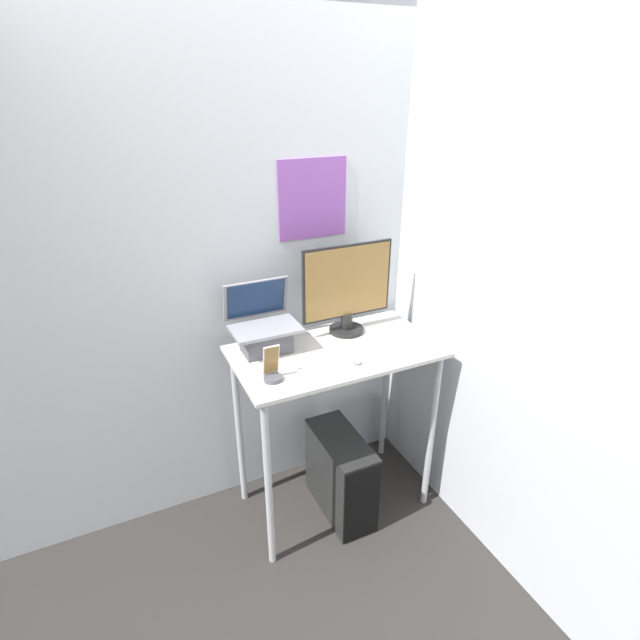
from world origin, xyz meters
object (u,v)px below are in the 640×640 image
at_px(mouse, 356,361).
at_px(computer_tower, 341,474).
at_px(monitor, 347,291).
at_px(cell_phone, 272,370).
at_px(laptop, 265,332).
at_px(keyboard, 323,368).

distance_m(mouse, computer_tower, 0.77).
xyz_separation_m(monitor, cell_phone, (-0.52, -0.28, -0.18)).
distance_m(cell_phone, computer_tower, 0.88).
xyz_separation_m(laptop, keyboard, (0.18, -0.29, -0.09)).
bearing_deg(mouse, cell_phone, 175.22).
height_order(laptop, keyboard, laptop).
bearing_deg(monitor, cell_phone, -151.40).
bearing_deg(monitor, computer_tower, -120.63).
relative_size(mouse, cell_phone, 0.35).
relative_size(keyboard, computer_tower, 0.51).
bearing_deg(laptop, computer_tower, -33.86).
distance_m(laptop, cell_phone, 0.28).
height_order(monitor, mouse, monitor).
relative_size(laptop, computer_tower, 0.69).
height_order(keyboard, cell_phone, cell_phone).
bearing_deg(cell_phone, monitor, 28.60).
bearing_deg(mouse, laptop, 138.08).
height_order(laptop, computer_tower, laptop).
xyz_separation_m(laptop, monitor, (0.46, 0.01, 0.14)).
xyz_separation_m(laptop, cell_phone, (-0.06, -0.27, -0.05)).
relative_size(keyboard, mouse, 4.09).
distance_m(laptop, keyboard, 0.35).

